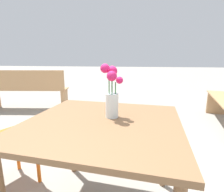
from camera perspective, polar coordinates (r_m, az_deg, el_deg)
The scene contains 3 objects.
table_front at distance 1.15m, azimuth -3.14°, elevation -12.13°, with size 1.05×1.01×0.71m.
flower_vase at distance 1.15m, azimuth -0.09°, elevation 0.22°, with size 0.15×0.16×0.36m.
bench_middle at distance 4.08m, azimuth -26.18°, elevation 2.22°, with size 1.69×0.56×0.85m.
Camera 1 is at (0.21, -1.03, 1.10)m, focal length 28.00 mm.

